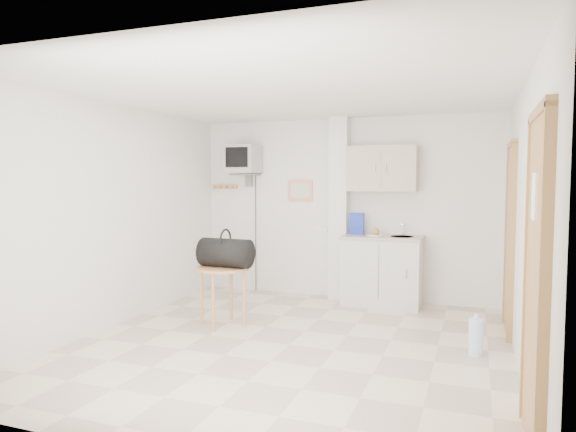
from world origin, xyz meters
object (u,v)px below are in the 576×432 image
(round_table, at_px, (222,275))
(duffel_bag, at_px, (226,253))
(water_bottle, at_px, (476,337))
(crt_television, at_px, (243,160))

(round_table, height_order, duffel_bag, duffel_bag)
(duffel_bag, xyz_separation_m, water_bottle, (2.66, -0.08, -0.66))
(round_table, relative_size, water_bottle, 1.69)
(duffel_bag, relative_size, water_bottle, 1.51)
(crt_television, distance_m, duffel_bag, 2.04)
(water_bottle, bearing_deg, round_table, 178.52)
(crt_television, xyz_separation_m, water_bottle, (3.20, -1.71, -1.76))
(round_table, xyz_separation_m, duffel_bag, (0.04, 0.01, 0.26))
(round_table, relative_size, duffel_bag, 1.12)
(crt_television, bearing_deg, water_bottle, -28.07)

